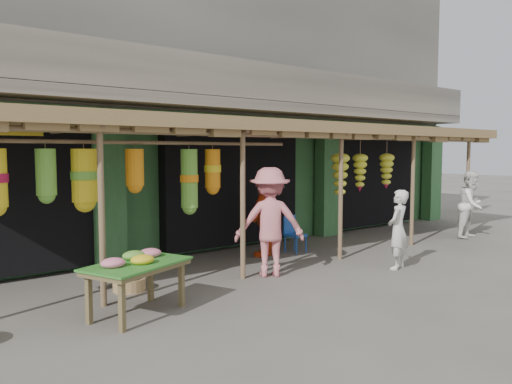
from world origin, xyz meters
TOP-DOWN VIEW (x-y plane):
  - ground at (0.00, 0.00)m, footprint 80.00×80.00m
  - building at (-0.00, 4.87)m, footprint 16.40×6.80m
  - awning at (-0.13, 0.80)m, footprint 14.00×2.70m
  - flower_table at (-3.78, -0.84)m, footprint 1.60×1.27m
  - blue_chair at (0.77, 0.97)m, footprint 0.42×0.43m
  - basket_mid at (-3.37, 0.33)m, footprint 0.63×0.63m
  - person_front at (1.23, -1.43)m, footprint 0.63×0.51m
  - person_right at (5.57, -0.56)m, footprint 0.89×0.72m
  - person_vendor at (0.00, 0.99)m, footprint 1.08×0.78m
  - person_shopper at (-1.00, -0.33)m, footprint 1.44×1.27m

SIDE VIEW (x-z plane):
  - ground at x=0.00m, z-range 0.00..0.00m
  - basket_mid at x=-3.37m, z-range 0.00..0.20m
  - blue_chair at x=0.77m, z-range 0.05..0.85m
  - flower_table at x=-3.78m, z-range 0.26..1.10m
  - person_front at x=1.23m, z-range 0.00..1.50m
  - person_vendor at x=0.00m, z-range 0.00..1.70m
  - person_right at x=5.57m, z-range 0.00..1.72m
  - person_shopper at x=-1.00m, z-range 0.00..1.93m
  - awning at x=-0.13m, z-range 1.18..3.97m
  - building at x=0.00m, z-range -0.13..6.87m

